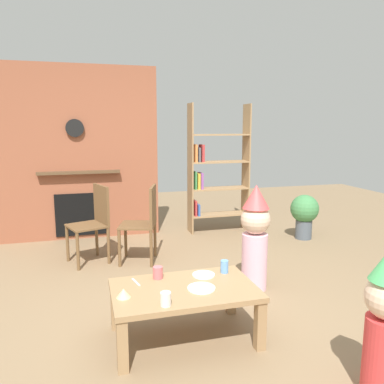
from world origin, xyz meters
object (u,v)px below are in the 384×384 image
paper_cup_near_left (224,267)px  paper_plate_front (201,288)px  potted_plant_tall (304,213)px  paper_plate_rear (204,275)px  birthday_cake_slice (124,293)px  dining_chair_left (94,219)px  paper_cup_center (158,273)px  child_in_pink (255,235)px  dining_chair_middle (145,219)px  bookshelf (214,172)px  coffee_table (184,295)px  paper_cup_near_right (166,299)px

paper_cup_near_left → paper_plate_front: (-0.27, -0.25, -0.05)m
potted_plant_tall → paper_plate_rear: bearing=-137.7°
birthday_cake_slice → dining_chair_left: bearing=94.1°
paper_plate_rear → potted_plant_tall: bearing=42.3°
paper_plate_front → potted_plant_tall: (2.17, 2.13, -0.03)m
paper_cup_center → birthday_cake_slice: (-0.29, -0.27, -0.01)m
paper_plate_front → child_in_pink: size_ratio=0.20×
paper_cup_center → dining_chair_middle: dining_chair_middle is taller
paper_cup_near_left → birthday_cake_slice: paper_cup_near_left is taller
bookshelf → child_in_pink: bearing=-98.1°
paper_cup_near_left → paper_cup_center: 0.54m
paper_plate_rear → birthday_cake_slice: (-0.65, -0.23, 0.03)m
paper_cup_near_left → birthday_cake_slice: size_ratio=1.03×
coffee_table → birthday_cake_slice: size_ratio=10.57×
dining_chair_middle → paper_cup_near_left: bearing=121.8°
birthday_cake_slice → paper_plate_rear: bearing=19.3°
child_in_pink → potted_plant_tall: (1.39, 1.37, -0.17)m
paper_plate_front → dining_chair_left: bearing=109.6°
paper_cup_near_right → child_in_pink: child_in_pink is taller
bookshelf → coffee_table: size_ratio=1.80×
child_in_pink → dining_chair_middle: (-0.90, 1.04, -0.03)m
dining_chair_left → potted_plant_tall: bearing=163.3°
child_in_pink → dining_chair_middle: child_in_pink is taller
paper_plate_front → dining_chair_left: 2.10m
coffee_table → potted_plant_tall: potted_plant_tall is taller
coffee_table → paper_plate_rear: bearing=41.3°
paper_cup_near_right → paper_plate_rear: bearing=47.3°
paper_cup_near_left → paper_cup_near_right: paper_cup_near_left is taller
bookshelf → paper_cup_near_left: (-0.80, -2.61, -0.44)m
birthday_cake_slice → paper_cup_near_right: bearing=-37.9°
paper_cup_near_left → paper_plate_rear: size_ratio=0.57×
paper_plate_rear → dining_chair_left: dining_chair_left is taller
paper_cup_near_right → dining_chair_middle: 1.99m
bookshelf → dining_chair_left: bookshelf is taller
paper_cup_center → potted_plant_tall: size_ratio=0.15×
potted_plant_tall → dining_chair_left: bearing=-176.9°
paper_cup_near_right → paper_plate_front: size_ratio=0.46×
bookshelf → dining_chair_middle: (-1.20, -1.07, -0.38)m
paper_cup_near_left → child_in_pink: (0.50, 0.50, 0.09)m
dining_chair_left → child_in_pink: bearing=120.6°
bookshelf → paper_plate_front: (-1.07, -2.86, -0.48)m
paper_cup_near_right → paper_plate_rear: (0.40, 0.43, -0.04)m
bookshelf → coffee_table: (-1.18, -2.81, -0.55)m
paper_plate_front → dining_chair_left: (-0.70, 1.97, 0.10)m
paper_plate_front → birthday_cake_slice: birthday_cake_slice is taller
bookshelf → potted_plant_tall: (1.10, -0.74, -0.52)m
paper_cup_center → birthday_cake_slice: size_ratio=0.94×
paper_cup_near_right → birthday_cake_slice: 0.33m
birthday_cake_slice → potted_plant_tall: size_ratio=0.16×
paper_cup_near_right → birthday_cake_slice: size_ratio=0.93×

